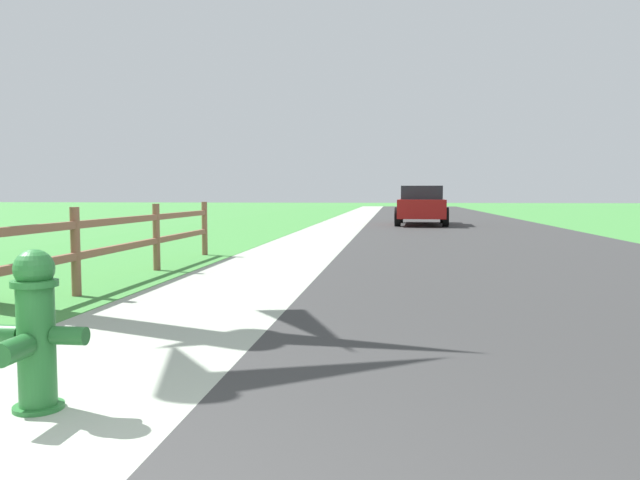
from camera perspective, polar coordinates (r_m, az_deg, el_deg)
name	(u,v)px	position (r m, az deg, el deg)	size (l,w,h in m)	color
ground_plane	(368,223)	(26.46, 4.43, 1.61)	(120.00, 120.00, 0.00)	#418B3E
road_asphalt	(448,221)	(28.53, 11.64, 1.73)	(7.00, 66.00, 0.01)	#343434
curb_concrete	(305,220)	(28.73, -1.40, 1.83)	(6.00, 66.00, 0.01)	#A2AB9A
grass_verge	(273,220)	(28.98, -4.33, 1.84)	(5.00, 66.00, 0.00)	#418B3E
fire_hydrant	(35,330)	(3.80, -24.64, -7.46)	(0.58, 0.46, 0.90)	#287233
rail_fence	(75,245)	(7.82, -21.46, -0.39)	(0.11, 10.08, 1.05)	brown
parked_suv_red	(422,205)	(24.80, 9.28, 3.20)	(2.13, 4.76, 1.51)	maroon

